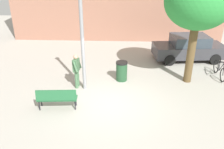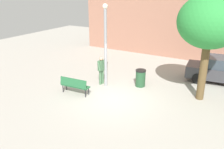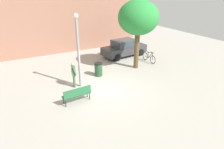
{
  "view_description": "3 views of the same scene",
  "coord_description": "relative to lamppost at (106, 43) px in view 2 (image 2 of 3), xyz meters",
  "views": [
    {
      "loc": [
        0.48,
        -8.77,
        5.48
      ],
      "look_at": [
        0.07,
        0.17,
        1.26
      ],
      "focal_mm": 38.38,
      "sensor_mm": 36.0,
      "label": 1
    },
    {
      "loc": [
        5.52,
        -9.65,
        5.45
      ],
      "look_at": [
        -0.33,
        0.32,
        1.17
      ],
      "focal_mm": 38.29,
      "sensor_mm": 36.0,
      "label": 2
    },
    {
      "loc": [
        -4.91,
        -9.87,
        5.95
      ],
      "look_at": [
        0.29,
        -0.2,
        1.07
      ],
      "focal_mm": 31.46,
      "sensor_mm": 36.0,
      "label": 3
    }
  ],
  "objects": [
    {
      "name": "trash_bin",
      "position": [
        1.74,
        0.99,
        -2.06
      ],
      "size": [
        0.59,
        0.59,
        0.99
      ],
      "color": "#234C2D",
      "rests_on": "ground_plane"
    },
    {
      "name": "parked_car_charcoal",
      "position": [
        5.77,
        3.98,
        -1.79
      ],
      "size": [
        4.35,
        2.16,
        1.55
      ],
      "color": "#38383D",
      "rests_on": "ground_plane"
    },
    {
      "name": "building_facade",
      "position": [
        1.28,
        8.63,
        1.15
      ],
      "size": [
        15.73,
        2.0,
        7.42
      ],
      "primitive_type": "cube",
      "color": "#9E6B56",
      "rests_on": "ground_plane"
    },
    {
      "name": "lamppost",
      "position": [
        0.0,
        0.0,
        0.0
      ],
      "size": [
        0.28,
        0.28,
        4.62
      ],
      "color": "gray",
      "rests_on": "ground_plane"
    },
    {
      "name": "person_by_lamppost",
      "position": [
        -0.38,
        0.12,
        -1.6
      ],
      "size": [
        0.36,
        0.62,
        1.67
      ],
      "color": "#47704C",
      "rests_on": "ground_plane"
    },
    {
      "name": "ground_plane",
      "position": [
        1.28,
        -1.23,
        -2.56
      ],
      "size": [
        36.0,
        36.0,
        0.0
      ],
      "primitive_type": "plane",
      "color": "#A8A399"
    },
    {
      "name": "park_bench",
      "position": [
        -0.85,
        -1.8,
        -2.02
      ],
      "size": [
        1.63,
        0.59,
        0.92
      ],
      "color": "#236038",
      "rests_on": "ground_plane"
    },
    {
      "name": "plaza_tree",
      "position": [
        5.06,
        1.01,
        1.33
      ],
      "size": [
        3.01,
        3.01,
        5.22
      ],
      "color": "brown",
      "rests_on": "ground_plane"
    }
  ]
}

